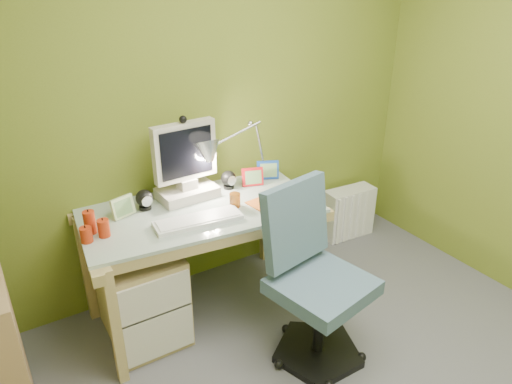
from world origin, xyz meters
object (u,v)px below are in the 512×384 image
desk_lamp (252,137)px  task_chair (322,284)px  desk (204,261)px  radiator (348,212)px  monitor (185,155)px

desk_lamp → task_chair: 1.02m
desk → desk_lamp: 0.81m
task_chair → radiator: task_chair is taller
desk_lamp → task_chair: size_ratio=0.62×
monitor → desk_lamp: size_ratio=0.90×
radiator → monitor: bearing=-174.3°
monitor → task_chair: size_ratio=0.56×
monitor → task_chair: (0.35, -0.86, -0.50)m
radiator → task_chair: bearing=-134.6°
monitor → radiator: bearing=-1.0°
monitor → task_chair: 1.06m
desk → desk_lamp: desk_lamp is taller
desk_lamp → task_chair: bearing=-98.0°
task_chair → desk_lamp: bearing=72.2°
monitor → radiator: monitor is taller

